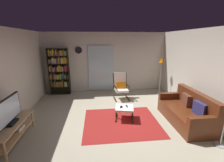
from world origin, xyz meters
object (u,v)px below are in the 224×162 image
Objects in this scene: ottoman at (124,109)px; tv_stand at (13,129)px; wall_clock at (79,50)px; lounge_armchair at (121,85)px; tv_remote at (127,106)px; television at (9,112)px; bookshelf_near_tv at (59,70)px; cell_phone at (121,107)px; leather_sofa at (187,112)px; floor_lamp_by_shelf at (161,65)px.

tv_stand is at bearing -164.15° from ottoman.
ottoman is 2.08× the size of wall_clock.
lounge_armchair reaches higher than tv_remote.
tv_stand is 1.47× the size of television.
television is 0.91× the size of lounge_armchair.
bookshelf_near_tv is at bearing -166.30° from wall_clock.
television is at bearing -147.79° from cell_phone.
leather_sofa reaches higher than tv_stand.
bookshelf_near_tv is 3.26× the size of ottoman.
bookshelf_near_tv reaches higher than lounge_armchair.
bookshelf_near_tv is 14.08× the size of cell_phone.
leather_sofa is 2.57m from lounge_armchair.
bookshelf_near_tv is at bearing 83.71° from tv_stand.
wall_clock reaches higher than television.
leather_sofa reaches higher than ottoman.
wall_clock reaches higher than floor_lamp_by_shelf.
floor_lamp_by_shelf is at bearing -6.87° from bookshelf_near_tv.
cell_phone is 2.89m from floor_lamp_by_shelf.
ottoman is at bearing 167.98° from leather_sofa.
floor_lamp_by_shelf is 5.49× the size of wall_clock.
cell_phone reaches higher than ottoman.
leather_sofa reaches higher than cell_phone.
leather_sofa reaches higher than tv_remote.
lounge_armchair is 3.53× the size of wall_clock.
lounge_armchair is at bearing 84.71° from ottoman.
television is at bearing -109.11° from wall_clock.
leather_sofa is 1.75m from ottoman.
tv_stand is 4.69× the size of wall_clock.
tv_remote is at bearing -44.43° from bookshelf_near_tv.
tv_stand is at bearing 96.06° from television.
leather_sofa is 4.66m from wall_clock.
leather_sofa is 1.08× the size of floor_lamp_by_shelf.
tv_stand is 0.45m from television.
television is 3.77m from wall_clock.
leather_sofa is at bearing 3.76° from cell_phone.
leather_sofa is 1.69m from tv_remote.
television reaches higher than lounge_armchair.
lounge_armchair is at bearing 127.55° from leather_sofa.
floor_lamp_by_shelf is at bearing 43.87° from tv_remote.
lounge_armchair is at bearing 40.37° from tv_stand.
tv_stand is 3.76m from lounge_armchair.
bookshelf_near_tv is at bearing 173.13° from floor_lamp_by_shelf.
floor_lamp_by_shelf is at bearing 85.69° from leather_sofa.
cell_phone is at bearing -46.85° from bookshelf_near_tv.
tv_stand is 2.81m from ottoman.
bookshelf_near_tv is (0.35, 3.21, 0.29)m from television.
lounge_armchair reaches higher than leather_sofa.
tv_remote is 0.17m from cell_phone.
leather_sofa is at bearing -15.85° from tv_remote.
tv_remote is 0.09× the size of floor_lamp_by_shelf.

